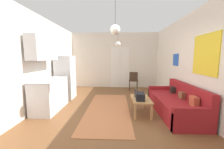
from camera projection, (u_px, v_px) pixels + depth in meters
name	position (u px, v px, depth m)	size (l,w,h in m)	color
ground_plane	(112.00, 120.00, 3.48)	(4.98, 8.03, 0.10)	brown
wall_back	(115.00, 61.00, 7.03)	(4.58, 0.13, 2.81)	silver
wall_right	(205.00, 63.00, 3.22)	(0.12, 7.63, 2.81)	silver
wall_left	(22.00, 63.00, 3.38)	(0.12, 7.63, 2.81)	silver
area_rug	(108.00, 109.00, 4.08)	(1.25, 3.07, 0.01)	#B26B42
couch	(176.00, 104.00, 3.77)	(0.88, 2.16, 0.81)	maroon
coffee_table	(141.00, 101.00, 3.71)	(0.49, 0.85, 0.44)	#B27F4C
bamboo_vase	(136.00, 93.00, 3.83)	(0.09, 0.09, 0.43)	#2D2D33
handbag	(140.00, 96.00, 3.54)	(0.25, 0.36, 0.32)	black
refrigerator	(66.00, 77.00, 5.12)	(0.63, 0.63, 1.61)	white
kitchen_counter	(48.00, 83.00, 3.95)	(0.62, 1.30, 2.14)	silver
accent_chair	(133.00, 80.00, 6.40)	(0.46, 0.44, 0.88)	#382619
pendant_lamp_near	(115.00, 30.00, 3.09)	(0.23, 0.23, 0.74)	black
pendant_lamp_far	(118.00, 44.00, 5.34)	(0.20, 0.20, 0.84)	black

